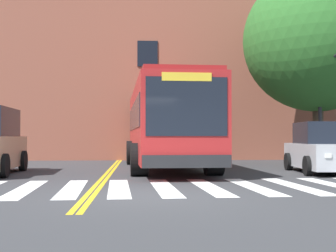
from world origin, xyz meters
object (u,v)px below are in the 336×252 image
object	(u,v)px
car_silver_far_lane	(324,150)
street_tree_curbside_large	(317,40)
city_bus	(165,123)
traffic_light_near_corner	(332,86)

from	to	relation	value
car_silver_far_lane	street_tree_curbside_large	size ratio (longest dim) A/B	0.49
city_bus	traffic_light_near_corner	world-z (taller)	traffic_light_near_corner
city_bus	street_tree_curbside_large	world-z (taller)	street_tree_curbside_large
city_bus	car_silver_far_lane	xyz separation A→B (m)	(5.49, -2.72, -1.00)
car_silver_far_lane	traffic_light_near_corner	size ratio (longest dim) A/B	0.89
city_bus	car_silver_far_lane	size ratio (longest dim) A/B	2.75
city_bus	car_silver_far_lane	distance (m)	6.21
car_silver_far_lane	traffic_light_near_corner	distance (m)	3.22
city_bus	street_tree_curbside_large	size ratio (longest dim) A/B	1.34
city_bus	street_tree_curbside_large	xyz separation A→B (m)	(7.01, 1.70, 3.85)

